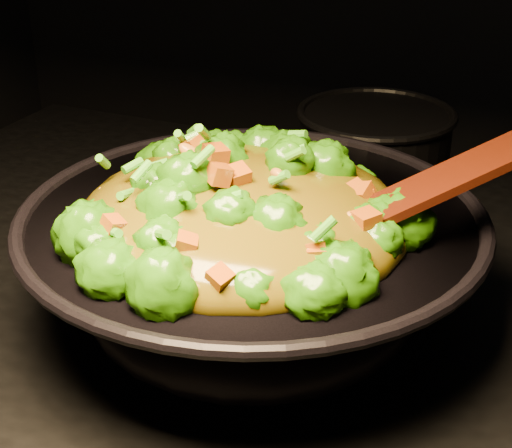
% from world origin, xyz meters
% --- Properties ---
extents(wok, '(0.60, 0.60, 0.13)m').
position_xyz_m(wok, '(0.06, -0.08, 0.97)').
color(wok, black).
rests_on(wok, stovetop).
extents(stir_fry, '(0.40, 0.40, 0.11)m').
position_xyz_m(stir_fry, '(0.06, -0.10, 1.09)').
color(stir_fry, '#286B07').
rests_on(stir_fry, wok).
extents(spatula, '(0.28, 0.22, 0.13)m').
position_xyz_m(spatula, '(0.23, -0.07, 1.09)').
color(spatula, '#3E1A05').
rests_on(spatula, wok).
extents(back_pot, '(0.27, 0.27, 0.12)m').
position_xyz_m(back_pot, '(0.08, 0.31, 0.96)').
color(back_pot, black).
rests_on(back_pot, stovetop).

